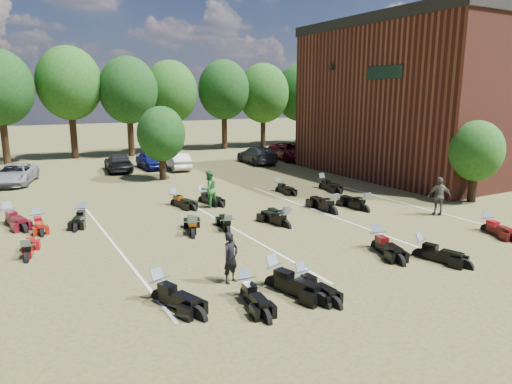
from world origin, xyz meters
TOP-DOWN VIEW (x-y plane):
  - ground at (0.00, 0.00)m, footprint 160.00×160.00m
  - car_2 at (-10.86, 18.56)m, footprint 3.37×5.12m
  - car_3 at (-3.82, 20.49)m, footprint 2.35×4.70m
  - car_4 at (-1.36, 20.43)m, footprint 1.65×3.94m
  - car_5 at (0.35, 19.02)m, footprint 1.87×4.02m
  - car_6 at (10.86, 19.20)m, footprint 3.28×5.72m
  - car_7 at (7.24, 18.86)m, footprint 2.30×5.01m
  - person_black at (-5.64, -2.33)m, footprint 0.68×0.57m
  - person_green at (-2.41, 6.75)m, footprint 1.08×0.93m
  - person_grey at (6.56, -0.05)m, footprint 1.15×0.99m
  - motorcycle_0 at (-7.95, -2.47)m, footprint 1.42×2.39m
  - motorcycle_1 at (-4.65, -3.28)m, footprint 1.41×2.58m
  - motorcycle_2 at (-5.75, -3.49)m, footprint 0.92×2.15m
  - motorcycle_3 at (-4.01, -3.80)m, footprint 0.78×2.04m
  - motorcycle_4 at (1.27, -3.63)m, footprint 1.25×2.28m
  - motorcycle_5 at (0.54, -2.21)m, footprint 1.33×2.40m
  - motorcycle_6 at (6.23, -2.82)m, footprint 1.26×2.20m
  - motorcycle_7 at (-11.03, 2.83)m, footprint 0.97×2.10m
  - motorcycle_8 at (-4.96, 2.56)m, footprint 1.46×2.43m
  - motorcycle_9 at (-3.48, 2.32)m, footprint 1.19×2.18m
  - motorcycle_10 at (-0.94, 1.82)m, footprint 1.09×2.31m
  - motorcycle_11 at (-0.74, 2.22)m, footprint 0.86×2.17m
  - motorcycle_12 at (2.34, 2.67)m, footprint 0.89×2.55m
  - motorcycle_13 at (3.98, 2.23)m, footprint 0.82×2.41m
  - motorcycle_14 at (-11.44, 8.40)m, footprint 1.44×2.59m
  - motorcycle_15 at (-10.38, 7.20)m, footprint 0.70×2.06m
  - motorcycle_16 at (-8.49, 7.23)m, footprint 1.37×2.28m
  - motorcycle_17 at (-3.77, 8.14)m, footprint 1.23×2.30m
  - motorcycle_18 at (-2.22, 8.11)m, footprint 1.18×2.29m
  - motorcycle_19 at (5.66, 7.81)m, footprint 0.89×2.35m
  - motorcycle_20 at (2.82, 8.38)m, footprint 0.72×2.06m
  - brick_building at (22.00, 9.00)m, footprint 25.40×15.20m
  - tree_line at (-1.00, 29.00)m, footprint 56.00×6.00m
  - young_tree_near_building at (10.50, 1.00)m, footprint 2.80×2.80m
  - young_tree_midfield at (-2.00, 15.50)m, footprint 3.20×3.20m
  - parking_lines at (-3.00, 3.00)m, footprint 20.10×14.00m

SIDE VIEW (x-z plane):
  - ground at x=0.00m, z-range 0.00..0.00m
  - motorcycle_0 at x=-7.95m, z-range -0.63..0.63m
  - motorcycle_1 at x=-4.65m, z-range -0.69..0.69m
  - motorcycle_2 at x=-5.75m, z-range -0.58..0.58m
  - motorcycle_3 at x=-4.01m, z-range -0.56..0.56m
  - motorcycle_4 at x=1.27m, z-range -0.61..0.61m
  - motorcycle_5 at x=0.54m, z-range -0.64..0.64m
  - motorcycle_6 at x=6.23m, z-range -0.58..0.58m
  - motorcycle_7 at x=-11.03m, z-range -0.56..0.56m
  - motorcycle_8 at x=-4.96m, z-range -0.65..0.65m
  - motorcycle_9 at x=-3.48m, z-range -0.58..0.58m
  - motorcycle_10 at x=-0.94m, z-range -0.62..0.62m
  - motorcycle_11 at x=-0.74m, z-range -0.59..0.59m
  - motorcycle_12 at x=2.34m, z-range -0.70..0.70m
  - motorcycle_13 at x=3.98m, z-range -0.67..0.67m
  - motorcycle_14 at x=-11.44m, z-range -0.69..0.69m
  - motorcycle_15 at x=-10.38m, z-range -0.57..0.57m
  - motorcycle_16 at x=-8.49m, z-range -0.61..0.61m
  - motorcycle_17 at x=-3.77m, z-range -0.61..0.61m
  - motorcycle_18 at x=-2.22m, z-range -0.61..0.61m
  - motorcycle_19 at x=5.66m, z-range -0.64..0.64m
  - motorcycle_20 at x=2.82m, z-range -0.57..0.57m
  - parking_lines at x=-3.00m, z-range 0.00..0.01m
  - car_5 at x=0.35m, z-range 0.00..1.28m
  - car_2 at x=-10.86m, z-range 0.00..1.31m
  - car_3 at x=-3.82m, z-range 0.00..1.31m
  - car_4 at x=-1.36m, z-range 0.00..1.33m
  - car_7 at x=7.24m, z-range 0.00..1.42m
  - car_6 at x=10.86m, z-range 0.00..1.50m
  - person_black at x=-5.64m, z-range 0.00..1.60m
  - person_grey at x=6.56m, z-range 0.00..1.85m
  - person_green at x=-2.41m, z-range 0.00..1.92m
  - young_tree_near_building at x=10.50m, z-range 0.67..4.83m
  - young_tree_midfield at x=-2.00m, z-range 0.74..5.44m
  - brick_building at x=22.00m, z-range 0.01..10.71m
  - tree_line at x=-1.00m, z-range 1.42..11.20m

